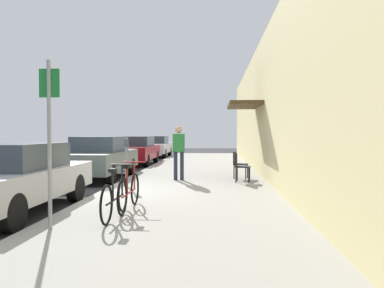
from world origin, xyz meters
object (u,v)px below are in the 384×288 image
Objects in this scene: bicycle_0 at (129,191)px; cafe_chair_0 at (240,165)px; parked_car_0 at (12,177)px; parked_car_2 at (136,150)px; parked_car_1 at (99,157)px; parked_car_3 at (155,146)px; street_sign at (49,131)px; parking_meter at (126,159)px; bicycle_1 at (115,197)px; cafe_chair_1 at (238,163)px; pedestrian_standing at (179,148)px.

bicycle_0 reaches higher than cafe_chair_0.
parked_car_0 is 11.60m from parked_car_2.
parked_car_1 is 12.02m from parked_car_3.
street_sign reaches higher than bicycle_0.
parked_car_1 is 2.92m from parking_meter.
parked_car_0 is 2.46m from bicycle_1.
bicycle_0 is at bearing -67.25° from parked_car_1.
parking_meter is 0.77× the size of bicycle_1.
cafe_chair_1 is at bearing -69.04° from parked_car_3.
bicycle_0 is 4.89m from cafe_chair_0.
parked_car_1 is 1.69× the size of street_sign.
parked_car_2 is 2.57× the size of bicycle_1.
street_sign is (1.50, -1.56, 0.92)m from parked_car_0.
parked_car_1 is 5.06× the size of cafe_chair_1.
parked_car_2 is (-0.00, 11.60, 0.02)m from parked_car_0.
parked_car_2 is 5.06× the size of cafe_chair_0.
cafe_chair_1 is at bearing 17.68° from pedestrian_standing.
parked_car_2 is 1.00× the size of parked_car_3.
cafe_chair_1 is 2.06m from pedestrian_standing.
cafe_chair_1 is (2.48, 5.90, 0.14)m from bicycle_1.
cafe_chair_0 is at bearing -57.16° from parked_car_2.
street_sign is 2.99× the size of cafe_chair_1.
pedestrian_standing is (2.89, -7.09, 0.38)m from parked_car_2.
cafe_chair_1 is (3.25, 1.97, -0.26)m from parking_meter.
bicycle_0 and bicycle_1 have the same top height.
parked_car_2 reaches higher than cafe_chair_0.
parked_car_1 reaches higher than bicycle_1.
parking_meter is 3.81m from cafe_chair_1.
parked_car_0 is 6.35m from cafe_chair_0.
parked_car_1 is at bearing 174.04° from cafe_chair_1.
street_sign is at bearing -119.94° from cafe_chair_0.
cafe_chair_0 is at bearing 60.55° from bicycle_0.
parked_car_0 is at bearing 177.80° from bicycle_0.
parked_car_2 is at bearing 90.00° from parked_car_0.
parked_car_1 is 3.33× the size of parking_meter.
pedestrian_standing is (2.89, 4.50, 0.40)m from parked_car_0.
pedestrian_standing is at bearing 77.05° from street_sign.
parked_car_2 reaches higher than cafe_chair_1.
parked_car_1 reaches higher than parked_car_0.
parked_car_0 is 7.01m from cafe_chair_1.
bicycle_1 is at bearing -78.99° from parking_meter.
street_sign reaches higher than cafe_chair_1.
parked_car_2 is 6.04m from parked_car_3.
cafe_chair_1 is (4.80, -0.50, -0.13)m from parked_car_1.
bicycle_1 is (2.31, -6.40, -0.28)m from parked_car_1.
street_sign is (1.50, -7.17, 0.88)m from parked_car_1.
parking_meter is (1.55, -8.45, 0.14)m from parked_car_2.
bicycle_0 is (0.84, -3.23, -0.41)m from parking_meter.
parked_car_3 is 1.69× the size of street_sign.
pedestrian_standing reaches higher than parked_car_3.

